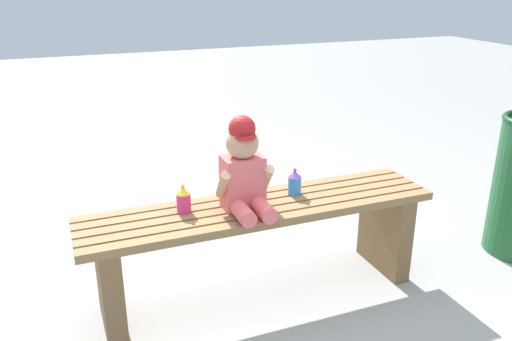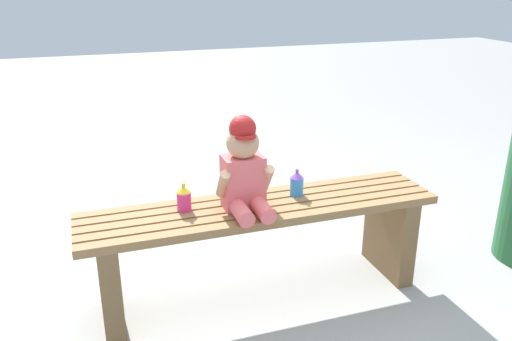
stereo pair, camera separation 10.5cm
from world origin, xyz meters
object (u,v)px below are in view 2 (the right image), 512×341
at_px(park_bench, 261,236).
at_px(sippy_cup_right, 297,183).
at_px(sippy_cup_left, 184,198).
at_px(child_figure, 244,170).

height_order(park_bench, sippy_cup_right, sippy_cup_right).
distance_m(park_bench, sippy_cup_right, 0.28).
bearing_deg(sippy_cup_right, sippy_cup_left, 180.00).
xyz_separation_m(park_bench, child_figure, (-0.08, -0.02, 0.33)).
height_order(child_figure, sippy_cup_left, child_figure).
bearing_deg(child_figure, sippy_cup_right, 13.09).
relative_size(sippy_cup_left, sippy_cup_right, 1.00).
relative_size(park_bench, sippy_cup_right, 12.64).
distance_m(child_figure, sippy_cup_right, 0.30).
distance_m(child_figure, sippy_cup_left, 0.28).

